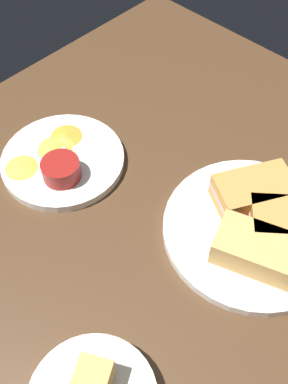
# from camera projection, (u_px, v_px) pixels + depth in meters

# --- Properties ---
(ground_plane) EXTENTS (1.10, 1.10, 0.03)m
(ground_plane) POSITION_uv_depth(u_px,v_px,m) (175.00, 250.00, 0.77)
(ground_plane) COLOR #4C331E
(plate_sandwich_main) EXTENTS (0.30, 0.30, 0.02)m
(plate_sandwich_main) POSITION_uv_depth(u_px,v_px,m) (252.00, 230.00, 0.76)
(plate_sandwich_main) COLOR white
(plate_sandwich_main) RESTS_ON ground_plane
(sandwich_half_near) EXTENTS (0.15, 0.12, 0.05)m
(sandwich_half_near) POSITION_uv_depth(u_px,v_px,m) (257.00, 250.00, 0.70)
(sandwich_half_near) COLOR tan
(sandwich_half_near) RESTS_ON plate_sandwich_main
(sandwich_half_extra) EXTENTS (0.13, 0.15, 0.05)m
(sandwich_half_extra) POSITION_uv_depth(u_px,v_px,m) (254.00, 192.00, 0.77)
(sandwich_half_extra) COLOR #C68C42
(sandwich_half_extra) RESTS_ON plate_sandwich_main
(ramekin_dark_sauce) EXTENTS (0.06, 0.06, 0.04)m
(ramekin_dark_sauce) POSITION_uv_depth(u_px,v_px,m) (259.00, 189.00, 0.78)
(ramekin_dark_sauce) COLOR navy
(ramekin_dark_sauce) RESTS_ON plate_sandwich_main
(spoon_by_dark_ramekin) EXTENTS (0.06, 0.09, 0.01)m
(spoon_by_dark_ramekin) POSITION_uv_depth(u_px,v_px,m) (253.00, 219.00, 0.76)
(spoon_by_dark_ramekin) COLOR silver
(spoon_by_dark_ramekin) RESTS_ON plate_sandwich_main
(plate_chips_companion) EXTENTS (0.23, 0.23, 0.02)m
(plate_chips_companion) POSITION_uv_depth(u_px,v_px,m) (63.00, 160.00, 0.86)
(plate_chips_companion) COLOR white
(plate_chips_companion) RESTS_ON ground_plane
(ramekin_light_gravy) EXTENTS (0.07, 0.07, 0.03)m
(ramekin_light_gravy) POSITION_uv_depth(u_px,v_px,m) (61.00, 169.00, 0.81)
(ramekin_light_gravy) COLOR maroon
(ramekin_light_gravy) RESTS_ON plate_chips_companion
(spoon_by_gravy_ramekin) EXTENTS (0.08, 0.08, 0.01)m
(spoon_by_gravy_ramekin) POSITION_uv_depth(u_px,v_px,m) (58.00, 176.00, 0.82)
(spoon_by_gravy_ramekin) COLOR silver
(spoon_by_gravy_ramekin) RESTS_ON plate_chips_companion
(plantain_chip_scatter) EXTENTS (0.10, 0.19, 0.01)m
(plantain_chip_scatter) POSITION_uv_depth(u_px,v_px,m) (52.00, 147.00, 0.86)
(plantain_chip_scatter) COLOR gold
(plantain_chip_scatter) RESTS_ON plate_chips_companion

